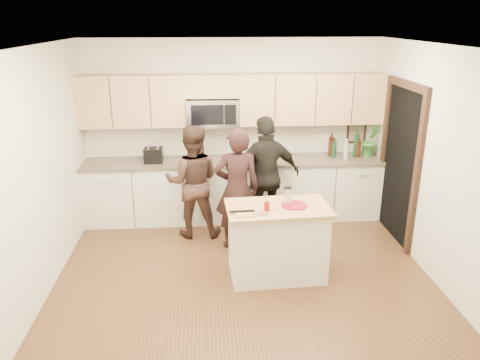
{
  "coord_description": "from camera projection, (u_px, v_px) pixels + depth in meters",
  "views": [
    {
      "loc": [
        -0.42,
        -5.06,
        2.99
      ],
      "look_at": [
        -0.01,
        0.35,
        1.09
      ],
      "focal_mm": 35.0,
      "sensor_mm": 36.0,
      "label": 1
    }
  ],
  "objects": [
    {
      "name": "floor",
      "position": [
        243.0,
        272.0,
        5.78
      ],
      "size": [
        4.5,
        4.5,
        0.0
      ],
      "primitive_type": "plane",
      "color": "#54381C",
      "rests_on": "ground"
    },
    {
      "name": "room_shell",
      "position": [
        244.0,
        136.0,
        5.2
      ],
      "size": [
        4.52,
        4.02,
        2.71
      ],
      "color": "beige",
      "rests_on": "ground"
    },
    {
      "name": "back_cabinetry",
      "position": [
        234.0,
        189.0,
        7.21
      ],
      "size": [
        4.5,
        0.66,
        0.94
      ],
      "color": "beige",
      "rests_on": "ground"
    },
    {
      "name": "upper_cabinetry",
      "position": [
        236.0,
        98.0,
        6.9
      ],
      "size": [
        4.5,
        0.33,
        0.75
      ],
      "color": "tan",
      "rests_on": "ground"
    },
    {
      "name": "microwave",
      "position": [
        213.0,
        112.0,
        6.9
      ],
      "size": [
        0.76,
        0.41,
        0.4
      ],
      "color": "silver",
      "rests_on": "ground"
    },
    {
      "name": "doorway",
      "position": [
        400.0,
        158.0,
        6.4
      ],
      "size": [
        0.06,
        1.25,
        2.2
      ],
      "color": "black",
      "rests_on": "ground"
    },
    {
      "name": "framed_picture",
      "position": [
        356.0,
        131.0,
        7.36
      ],
      "size": [
        0.3,
        0.03,
        0.38
      ],
      "color": "black",
      "rests_on": "ground"
    },
    {
      "name": "dish_towel",
      "position": [
        170.0,
        174.0,
        6.86
      ],
      "size": [
        0.34,
        0.6,
        0.48
      ],
      "color": "white",
      "rests_on": "ground"
    },
    {
      "name": "island",
      "position": [
        277.0,
        241.0,
        5.57
      ],
      "size": [
        1.23,
        0.76,
        0.9
      ],
      "rotation": [
        0.0,
        0.0,
        0.05
      ],
      "color": "beige",
      "rests_on": "ground"
    },
    {
      "name": "red_plate",
      "position": [
        294.0,
        205.0,
        5.45
      ],
      "size": [
        0.3,
        0.3,
        0.02
      ],
      "primitive_type": "cylinder",
      "color": "maroon",
      "rests_on": "island"
    },
    {
      "name": "box_grater",
      "position": [
        287.0,
        195.0,
        5.4
      ],
      "size": [
        0.08,
        0.07,
        0.22
      ],
      "color": "silver",
      "rests_on": "red_plate"
    },
    {
      "name": "drink_glass",
      "position": [
        267.0,
        206.0,
        5.3
      ],
      "size": [
        0.07,
        0.07,
        0.1
      ],
      "primitive_type": "cylinder",
      "color": "maroon",
      "rests_on": "island"
    },
    {
      "name": "cutting_board",
      "position": [
        245.0,
        214.0,
        5.2
      ],
      "size": [
        0.23,
        0.19,
        0.02
      ],
      "primitive_type": "cube",
      "rotation": [
        0.0,
        0.0,
        0.05
      ],
      "color": "#A78045",
      "rests_on": "island"
    },
    {
      "name": "tongs",
      "position": [
        242.0,
        211.0,
        5.24
      ],
      "size": [
        0.29,
        0.05,
        0.02
      ],
      "primitive_type": "cube",
      "rotation": [
        0.0,
        0.0,
        0.05
      ],
      "color": "black",
      "rests_on": "cutting_board"
    },
    {
      "name": "knife",
      "position": [
        260.0,
        214.0,
        5.18
      ],
      "size": [
        0.19,
        0.03,
        0.01
      ],
      "primitive_type": "cube",
      "rotation": [
        0.0,
        0.0,
        0.05
      ],
      "color": "silver",
      "rests_on": "cutting_board"
    },
    {
      "name": "toaster",
      "position": [
        153.0,
        155.0,
        6.92
      ],
      "size": [
        0.26,
        0.24,
        0.22
      ],
      "color": "black",
      "rests_on": "back_cabinetry"
    },
    {
      "name": "bottle_cluster",
      "position": [
        345.0,
        146.0,
        7.14
      ],
      "size": [
        0.47,
        0.24,
        0.41
      ],
      "color": "black",
      "rests_on": "back_cabinetry"
    },
    {
      "name": "orchid",
      "position": [
        371.0,
        141.0,
        7.15
      ],
      "size": [
        0.3,
        0.25,
        0.51
      ],
      "primitive_type": "imported",
      "rotation": [
        0.0,
        0.0,
        0.09
      ],
      "color": "#3B7F33",
      "rests_on": "back_cabinetry"
    },
    {
      "name": "woman_left",
      "position": [
        237.0,
        189.0,
        6.18
      ],
      "size": [
        0.61,
        0.41,
        1.65
      ],
      "primitive_type": "imported",
      "rotation": [
        0.0,
        0.0,
        3.17
      ],
      "color": "black",
      "rests_on": "ground"
    },
    {
      "name": "woman_center",
      "position": [
        193.0,
        182.0,
        6.53
      ],
      "size": [
        0.8,
        0.64,
        1.61
      ],
      "primitive_type": "imported",
      "rotation": [
        0.0,
        0.0,
        3.1
      ],
      "color": "#321F19",
      "rests_on": "ground"
    },
    {
      "name": "woman_right",
      "position": [
        266.0,
        176.0,
        6.59
      ],
      "size": [
        1.08,
        0.65,
        1.72
      ],
      "primitive_type": "imported",
      "rotation": [
        0.0,
        0.0,
        3.39
      ],
      "color": "black",
      "rests_on": "ground"
    }
  ]
}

